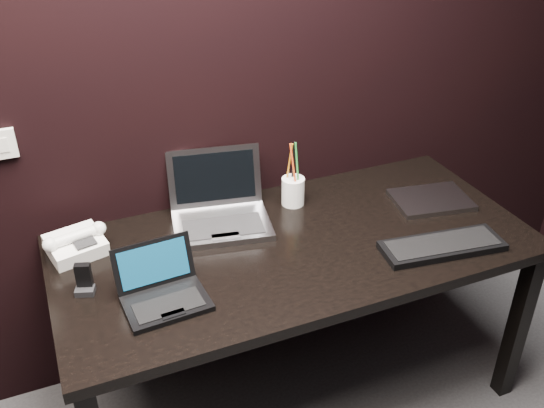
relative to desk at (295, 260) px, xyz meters
name	(u,v)px	position (x,y,z in m)	size (l,w,h in m)	color
wall_back	(172,67)	(-0.30, 0.40, 0.64)	(4.00, 4.00, 0.00)	black
desk	(295,260)	(0.00, 0.00, 0.00)	(1.70, 0.80, 0.74)	black
netbook	(163,292)	(-0.51, -0.13, 0.11)	(0.27, 0.24, 0.16)	black
silver_laptop	(220,211)	(-0.21, 0.23, 0.12)	(0.41, 0.38, 0.24)	#939398
ext_keyboard	(442,246)	(0.46, -0.24, 0.09)	(0.45, 0.20, 0.03)	black
closed_laptop	(431,200)	(0.61, 0.05, 0.09)	(0.33, 0.26, 0.02)	gray
desk_phone	(76,244)	(-0.73, 0.23, 0.12)	(0.23, 0.20, 0.11)	white
mobile_phone	(84,282)	(-0.73, 0.01, 0.12)	(0.07, 0.06, 0.10)	black
pen_cup	(293,190)	(0.10, 0.25, 0.14)	(0.09, 0.09, 0.26)	white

